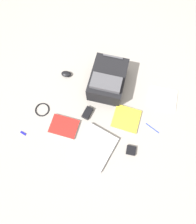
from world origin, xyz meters
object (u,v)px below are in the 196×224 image
object	(u,v)px
backpack	(108,80)
power_brick	(87,113)
computer_mouse	(66,74)
book_manual	(126,119)
usb_stick	(23,133)
book_red	(64,126)
earbud_pouch	(131,150)
cable_coil	(42,110)
book_comic	(162,98)
laptop	(95,147)
pen_black	(153,128)

from	to	relation	value
backpack	power_brick	xyz separation A→B (m)	(-0.33, 0.02, -0.08)
computer_mouse	power_brick	world-z (taller)	computer_mouse
book_manual	usb_stick	bearing A→B (deg)	127.58
book_red	earbud_pouch	xyz separation A→B (m)	(0.10, -0.59, 0.00)
cable_coil	earbud_pouch	size ratio (longest dim) A/B	1.72
backpack	book_comic	world-z (taller)	backpack
power_brick	computer_mouse	bearing A→B (deg)	57.62
laptop	earbud_pouch	distance (m)	0.30
backpack	book_red	xyz separation A→B (m)	(-0.54, 0.13, -0.08)
computer_mouse	earbud_pouch	xyz separation A→B (m)	(-0.34, -0.85, -0.01)
computer_mouse	usb_stick	xyz separation A→B (m)	(-0.66, 0.01, -0.02)
laptop	computer_mouse	bearing A→B (deg)	51.67
backpack	pen_black	size ratio (longest dim) A/B	3.39
book_manual	backpack	bearing A→B (deg)	54.76
laptop	pen_black	world-z (taller)	laptop
cable_coil	pen_black	distance (m)	0.98
book_comic	earbud_pouch	xyz separation A→B (m)	(-0.57, 0.04, 0.00)
backpack	book_manual	world-z (taller)	backpack
book_red	cable_coil	size ratio (longest dim) A/B	2.10
cable_coil	pen_black	size ratio (longest dim) A/B	0.94
pen_black	power_brick	bearing A→B (deg)	106.12
book_red	usb_stick	size ratio (longest dim) A/B	4.87
book_comic	pen_black	bearing A→B (deg)	-173.25
book_comic	pen_black	size ratio (longest dim) A/B	2.15
book_comic	power_brick	bearing A→B (deg)	131.58
backpack	earbud_pouch	xyz separation A→B (m)	(-0.44, -0.46, -0.08)
book_comic	book_red	world-z (taller)	book_red
pen_black	usb_stick	bearing A→B (deg)	121.78
computer_mouse	pen_black	distance (m)	0.93
pen_black	backpack	bearing A→B (deg)	72.12
computer_mouse	usb_stick	world-z (taller)	computer_mouse
backpack	power_brick	bearing A→B (deg)	177.07
book_comic	pen_black	world-z (taller)	book_comic
power_brick	earbud_pouch	distance (m)	0.49
book_manual	pen_black	xyz separation A→B (m)	(0.04, -0.24, -0.01)
book_red	pen_black	size ratio (longest dim) A/B	1.97
book_red	cable_coil	bearing A→B (deg)	82.35
book_red	earbud_pouch	size ratio (longest dim) A/B	3.63
backpack	laptop	size ratio (longest dim) A/B	1.46
backpack	cable_coil	world-z (taller)	backpack
backpack	computer_mouse	bearing A→B (deg)	104.10
cable_coil	computer_mouse	bearing A→B (deg)	0.41
pen_black	earbud_pouch	distance (m)	0.28
pen_black	book_manual	bearing A→B (deg)	99.65
cable_coil	pen_black	bearing A→B (deg)	-70.39
power_brick	usb_stick	distance (m)	0.58
backpack	book_red	world-z (taller)	backpack
earbud_pouch	book_comic	bearing A→B (deg)	-4.35
backpack	book_comic	xyz separation A→B (m)	(0.13, -0.50, -0.09)
book_red	computer_mouse	size ratio (longest dim) A/B	2.80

